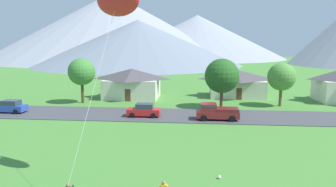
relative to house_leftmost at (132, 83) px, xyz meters
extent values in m
cube|color=#424247|center=(9.08, -12.38, -2.57)|extent=(160.00, 7.90, 0.08)
cone|color=#8E939E|center=(-36.47, 121.66, 15.46)|extent=(132.90, 132.90, 36.14)
cone|color=#8E939E|center=(10.22, 136.42, 9.90)|extent=(101.26, 101.26, 25.02)
cone|color=slate|center=(-13.89, 78.07, 6.64)|extent=(85.48, 85.48, 18.51)
cube|color=beige|center=(0.00, 0.00, -0.98)|extent=(9.01, 6.57, 3.25)
pyramid|color=#474247|center=(0.00, 0.00, 1.54)|extent=(9.73, 7.10, 1.79)
cube|color=brown|center=(0.00, -3.31, -1.61)|extent=(0.90, 0.06, 2.00)
cube|color=beige|center=(18.10, 3.13, -1.10)|extent=(9.19, 6.68, 3.01)
pyramid|color=#474247|center=(18.10, 3.13, 1.23)|extent=(9.93, 7.22, 1.66)
cube|color=brown|center=(18.10, -0.23, -1.61)|extent=(0.90, 0.06, 2.00)
cylinder|color=brown|center=(23.60, -4.79, -1.17)|extent=(0.44, 0.44, 2.89)
sphere|color=#4C8938|center=(23.60, -4.79, 1.82)|extent=(4.12, 4.12, 4.12)
cylinder|color=#4C3823|center=(-6.82, -5.15, -0.93)|extent=(0.44, 0.44, 3.36)
sphere|color=#3D7F33|center=(-6.82, -5.15, 2.33)|extent=(4.23, 4.23, 4.23)
cylinder|color=#4C3823|center=(14.71, -6.90, -1.19)|extent=(0.44, 0.44, 2.84)
sphere|color=#23561E|center=(14.71, -6.90, 2.10)|extent=(4.98, 4.98, 4.98)
cube|color=#2847A8|center=(-14.02, -13.01, -1.93)|extent=(4.25, 1.93, 0.80)
cube|color=#2D3847|center=(-13.87, -13.01, -1.19)|extent=(2.25, 1.65, 0.68)
cylinder|color=black|center=(-15.34, -12.05, -2.21)|extent=(0.65, 0.26, 0.64)
cylinder|color=black|center=(-12.70, -13.97, -2.21)|extent=(0.65, 0.26, 0.64)
cylinder|color=black|center=(-12.65, -12.13, -2.21)|extent=(0.65, 0.26, 0.64)
cube|color=red|center=(4.38, -13.51, -1.93)|extent=(4.23, 1.87, 0.80)
cube|color=#2D3847|center=(4.53, -13.51, -1.19)|extent=(2.23, 1.62, 0.68)
cylinder|color=black|center=(3.05, -14.46, -2.21)|extent=(0.64, 0.25, 0.64)
cylinder|color=black|center=(3.02, -12.62, -2.21)|extent=(0.64, 0.25, 0.64)
cylinder|color=black|center=(5.75, -14.41, -2.21)|extent=(0.64, 0.25, 0.64)
cylinder|color=black|center=(5.72, -12.57, -2.21)|extent=(0.64, 0.25, 0.64)
cube|color=maroon|center=(13.74, -14.32, -1.86)|extent=(5.21, 2.03, 0.84)
cube|color=maroon|center=(12.64, -14.33, -0.99)|extent=(1.91, 1.85, 0.90)
cube|color=#2D3847|center=(12.64, -14.33, -0.72)|extent=(1.63, 1.89, 0.28)
cube|color=maroon|center=(14.89, -14.31, -1.26)|extent=(2.71, 1.98, 0.36)
cylinder|color=black|center=(12.04, -15.35, -2.15)|extent=(0.76, 0.28, 0.76)
cylinder|color=black|center=(12.03, -13.31, -2.15)|extent=(0.76, 0.28, 0.76)
cylinder|color=black|center=(15.44, -15.33, -2.15)|extent=(0.76, 0.28, 0.76)
cylinder|color=black|center=(15.43, -13.29, -2.15)|extent=(0.76, 0.28, 0.76)
sphere|color=brown|center=(4.09, -36.45, -1.04)|extent=(0.21, 0.21, 0.21)
ellipsoid|color=red|center=(5.98, -31.69, 9.61)|extent=(3.78, 2.91, 2.27)
cylinder|color=silver|center=(5.04, -34.07, 4.28)|extent=(1.91, 4.79, 10.68)
sphere|color=#9E7051|center=(9.42, -35.55, -1.04)|extent=(0.21, 0.21, 0.21)
sphere|color=white|center=(12.89, -31.26, -2.49)|extent=(0.24, 0.24, 0.24)
camera|label=1|loc=(11.28, -52.36, 6.95)|focal=33.53mm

